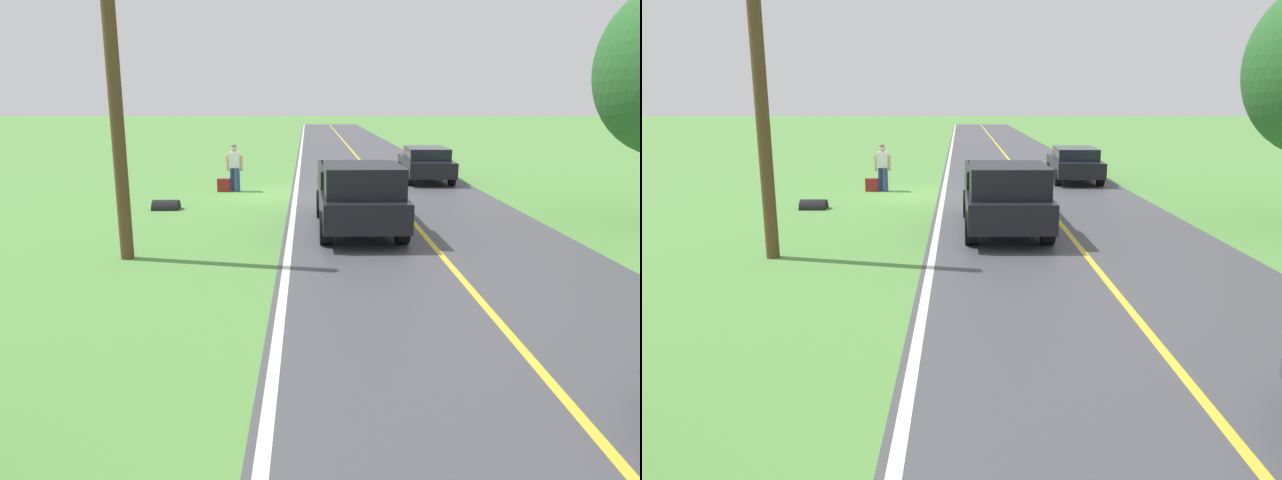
{
  "view_description": "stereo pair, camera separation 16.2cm",
  "coord_description": "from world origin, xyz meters",
  "views": [
    {
      "loc": [
        -1.55,
        21.12,
        3.36
      ],
      "look_at": [
        -1.74,
        11.87,
        1.14
      ],
      "focal_mm": 33.05,
      "sensor_mm": 36.0,
      "label": 1
    },
    {
      "loc": [
        -1.71,
        21.12,
        3.36
      ],
      "look_at": [
        -1.74,
        11.87,
        1.14
      ],
      "focal_mm": 33.05,
      "sensor_mm": 36.0,
      "label": 2
    }
  ],
  "objects": [
    {
      "name": "hitchhiker_walking",
      "position": [
        1.16,
        -0.74,
        0.98
      ],
      "size": [
        0.62,
        0.52,
        1.75
      ],
      "color": "navy",
      "rests_on": "ground"
    },
    {
      "name": "utility_pole_roadside",
      "position": [
        2.36,
        8.74,
        3.71
      ],
      "size": [
        0.28,
        0.28,
        7.42
      ],
      "primitive_type": "cylinder",
      "color": "brown",
      "rests_on": "ground"
    },
    {
      "name": "sedan_near_oncoming",
      "position": [
        -6.49,
        -3.47,
        0.75
      ],
      "size": [
        2.07,
        4.47,
        1.41
      ],
      "color": "black",
      "rests_on": "ground"
    },
    {
      "name": "suitcase_carried",
      "position": [
        1.58,
        -0.67,
        0.24
      ],
      "size": [
        0.46,
        0.21,
        0.49
      ],
      "primitive_type": "cube",
      "rotation": [
        0.0,
        0.0,
        1.55
      ],
      "color": "maroon",
      "rests_on": "ground"
    },
    {
      "name": "lane_edge_line",
      "position": [
        -1.1,
        0.0,
        0.01
      ],
      "size": [
        0.16,
        117.6,
        0.0
      ],
      "primitive_type": "cube",
      "color": "silver",
      "rests_on": "ground"
    },
    {
      "name": "road_surface",
      "position": [
        -4.49,
        0.0,
        0.0
      ],
      "size": [
        7.14,
        120.0,
        0.0
      ],
      "primitive_type": "cube",
      "color": "#47474C",
      "rests_on": "ground"
    },
    {
      "name": "lane_centre_line",
      "position": [
        -4.49,
        0.0,
        0.01
      ],
      "size": [
        0.14,
        117.6,
        0.0
      ],
      "primitive_type": "cube",
      "color": "gold",
      "rests_on": "ground"
    },
    {
      "name": "drainage_culvert",
      "position": [
        2.88,
        2.92,
        0.0
      ],
      "size": [
        0.8,
        0.6,
        0.6
      ],
      "primitive_type": "cylinder",
      "rotation": [
        0.0,
        1.57,
        0.0
      ],
      "color": "black",
      "rests_on": "ground"
    },
    {
      "name": "pickup_truck_passing",
      "position": [
        -2.87,
        6.12,
        0.97
      ],
      "size": [
        2.13,
        5.42,
        1.82
      ],
      "color": "black",
      "rests_on": "ground"
    },
    {
      "name": "ground_plane",
      "position": [
        0.0,
        0.0,
        0.0
      ],
      "size": [
        200.0,
        200.0,
        0.0
      ],
      "primitive_type": "plane",
      "color": "#568E42"
    }
  ]
}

